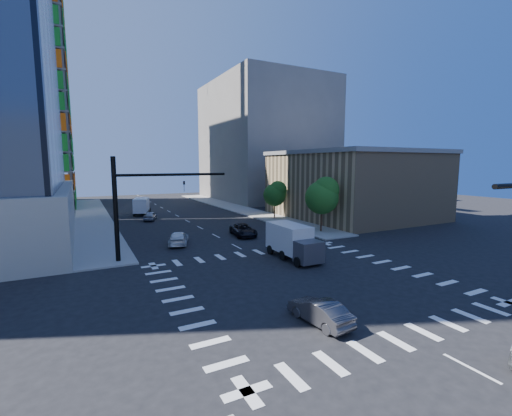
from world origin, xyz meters
TOP-DOWN VIEW (x-y plane):
  - ground at (0.00, 0.00)m, footprint 160.00×160.00m
  - road_markings at (0.00, 0.00)m, footprint 20.00×20.00m
  - sidewalk_ne at (12.50, 40.00)m, footprint 5.00×60.00m
  - sidewalk_nw at (-12.50, 40.00)m, footprint 5.00×60.00m
  - commercial_building at (25.00, 22.00)m, footprint 20.50×22.50m
  - bg_building_ne at (27.00, 55.00)m, footprint 24.00×30.00m
  - signal_mast_nw at (-10.00, 11.50)m, footprint 10.20×0.40m
  - tree_south at (12.63, 13.90)m, footprint 4.16×4.16m
  - tree_north at (12.93, 25.90)m, footprint 3.54×3.52m
  - car_nb_far at (2.91, 16.51)m, footprint 3.00×5.29m
  - car_sb_near at (-5.07, 15.73)m, footprint 3.32×5.01m
  - car_sb_mid at (-4.78, 33.43)m, footprint 2.86×4.29m
  - car_sb_cross at (-3.08, -5.76)m, footprint 1.72×4.09m
  - box_truck_near at (2.68, 5.30)m, footprint 2.52×5.80m
  - box_truck_far at (-4.84, 40.38)m, footprint 3.72×5.84m

SIDE VIEW (x-z plane):
  - ground at x=0.00m, z-range 0.00..0.00m
  - road_markings at x=0.00m, z-range 0.00..0.01m
  - sidewalk_ne at x=12.50m, z-range 0.00..0.15m
  - sidewalk_nw at x=-12.50m, z-range 0.00..0.15m
  - car_sb_cross at x=-3.08m, z-range 0.00..1.31m
  - car_sb_near at x=-5.07m, z-range 0.00..1.35m
  - car_sb_mid at x=-4.78m, z-range 0.00..1.36m
  - car_nb_far at x=2.91m, z-range 0.00..1.39m
  - box_truck_far at x=-4.84m, z-range -0.16..2.68m
  - box_truck_near at x=2.68m, z-range -0.17..2.86m
  - tree_north at x=12.93m, z-range 1.10..6.88m
  - tree_south at x=12.63m, z-range 1.27..8.10m
  - commercial_building at x=25.00m, z-range 0.01..10.61m
  - signal_mast_nw at x=-10.00m, z-range 0.99..9.99m
  - bg_building_ne at x=27.00m, z-range 0.00..28.00m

